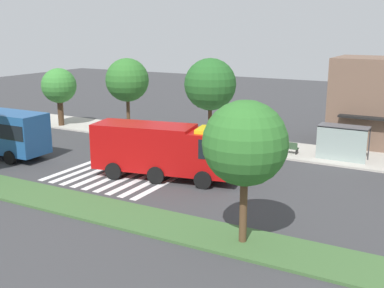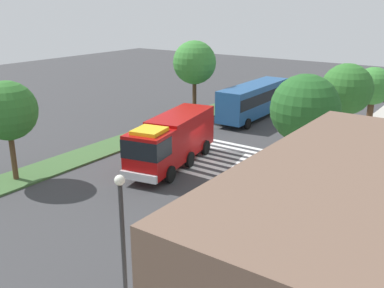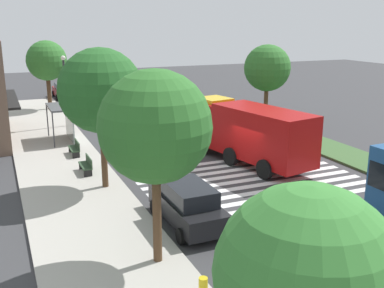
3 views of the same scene
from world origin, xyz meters
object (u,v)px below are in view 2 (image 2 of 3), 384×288
(parked_car_mid, at_px, (301,145))
(street_lamp, at_px, (123,236))
(parked_car_west, at_px, (383,91))
(bench_near_shelter, at_px, (258,221))
(sidewalk_tree_far_west, at_px, (373,86))
(fire_hydrant, at_px, (345,137))
(bus_stop_shelter, at_px, (216,230))
(sidewalk_tree_west, at_px, (347,89))
(transit_bus, at_px, (254,98))
(median_tree_west, at_px, (7,111))
(bench_west_of_shelter, at_px, (289,195))
(fire_truck, at_px, (171,139))
(median_tree_far_west, at_px, (195,63))
(sidewalk_tree_center, at_px, (305,109))

(parked_car_mid, height_order, street_lamp, street_lamp)
(parked_car_west, bearing_deg, bench_near_shelter, 2.75)
(sidewalk_tree_far_west, xyz_separation_m, fire_hydrant, (5.37, -0.50, -3.46))
(bus_stop_shelter, height_order, sidewalk_tree_west, sidewalk_tree_west)
(transit_bus, relative_size, bus_stop_shelter, 3.03)
(sidewalk_tree_west, bearing_deg, fire_hydrant, -169.65)
(sidewalk_tree_west, height_order, median_tree_west, sidewalk_tree_west)
(transit_bus, xyz_separation_m, sidewalk_tree_west, (5.53, 10.38, 2.91))
(parked_car_mid, distance_m, sidewalk_tree_west, 5.25)
(parked_car_west, relative_size, bus_stop_shelter, 1.36)
(bench_west_of_shelter, height_order, median_tree_west, median_tree_west)
(fire_truck, bearing_deg, fire_hydrant, 134.89)
(median_tree_far_west, distance_m, median_tree_west, 20.20)
(bus_stop_shelter, height_order, median_tree_far_west, median_tree_far_west)
(parked_car_west, relative_size, bench_near_shelter, 2.98)
(bench_near_shelter, height_order, fire_hydrant, bench_near_shelter)
(street_lamp, bearing_deg, fire_hydrant, -179.78)
(fire_truck, height_order, sidewalk_tree_far_west, sidewalk_tree_far_west)
(sidewalk_tree_center, bearing_deg, fire_truck, -79.97)
(bus_stop_shelter, bearing_deg, median_tree_far_west, -142.97)
(parked_car_west, xyz_separation_m, bench_west_of_shelter, (34.07, 2.65, -0.31))
(parked_car_west, bearing_deg, fire_truck, -12.68)
(fire_hydrant, bearing_deg, bus_stop_shelter, 2.55)
(bench_west_of_shelter, relative_size, median_tree_west, 0.25)
(bench_west_of_shelter, bearing_deg, sidewalk_tree_west, -177.60)
(bench_near_shelter, bearing_deg, bus_stop_shelter, -0.05)
(sidewalk_tree_west, relative_size, median_tree_far_west, 0.90)
(fire_truck, distance_m, bus_stop_shelter, 12.84)
(bus_stop_shelter, height_order, bench_near_shelter, bus_stop_shelter)
(bench_west_of_shelter, relative_size, sidewalk_tree_west, 0.24)
(parked_car_west, distance_m, sidewalk_tree_west, 23.79)
(parked_car_west, bearing_deg, parked_car_mid, -1.25)
(median_tree_west, bearing_deg, street_lamp, 69.81)
(parked_car_mid, bearing_deg, fire_truck, -43.47)
(parked_car_mid, height_order, median_tree_far_west, median_tree_far_west)
(fire_hydrant, bearing_deg, sidewalk_tree_center, 2.63)
(sidewalk_tree_far_west, height_order, median_tree_west, median_tree_west)
(street_lamp, xyz_separation_m, sidewalk_tree_far_west, (-31.28, 0.40, 0.49))
(bench_west_of_shelter, height_order, fire_hydrant, bench_west_of_shelter)
(median_tree_far_west, distance_m, fire_hydrant, 15.75)
(street_lamp, bearing_deg, fire_truck, -147.83)
(parked_car_mid, height_order, bench_west_of_shelter, parked_car_mid)
(median_tree_far_west, relative_size, fire_hydrant, 10.66)
(bench_west_of_shelter, distance_m, sidewalk_tree_center, 5.17)
(fire_truck, height_order, bench_west_of_shelter, fire_truck)
(bus_stop_shelter, bearing_deg, fire_truck, -133.42)
(fire_truck, bearing_deg, parked_car_mid, 125.80)
(bench_near_shelter, relative_size, sidewalk_tree_west, 0.24)
(street_lamp, bearing_deg, transit_bus, -160.83)
(parked_car_mid, relative_size, sidewalk_tree_west, 0.70)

